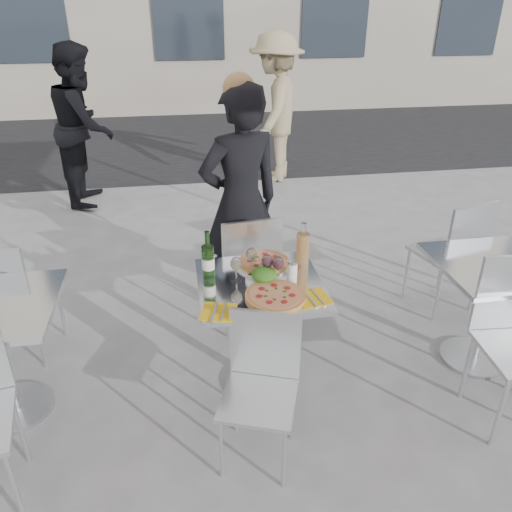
{
  "coord_description": "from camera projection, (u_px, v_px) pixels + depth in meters",
  "views": [
    {
      "loc": [
        -0.43,
        -2.47,
        2.23
      ],
      "look_at": [
        0.0,
        0.15,
        0.85
      ],
      "focal_mm": 35.0,
      "sensor_mm": 36.0,
      "label": 1
    }
  ],
  "objects": [
    {
      "name": "wineglass_white_b",
      "position": [
        251.0,
        255.0,
        2.98
      ],
      "size": [
        0.07,
        0.07,
        0.16
      ],
      "color": "white",
      "rests_on": "main_table"
    },
    {
      "name": "napkin_right",
      "position": [
        312.0,
        297.0,
        2.76
      ],
      "size": [
        0.21,
        0.21,
        0.01
      ],
      "rotation": [
        0.0,
        0.0,
        0.18
      ],
      "color": "yellow",
      "rests_on": "main_table"
    },
    {
      "name": "carafe",
      "position": [
        303.0,
        249.0,
        3.03
      ],
      "size": [
        0.08,
        0.08,
        0.29
      ],
      "color": "#E9AB63",
      "rests_on": "main_table"
    },
    {
      "name": "wine_bottle",
      "position": [
        208.0,
        260.0,
        2.92
      ],
      "size": [
        0.07,
        0.07,
        0.29
      ],
      "color": "#295A22",
      "rests_on": "main_table"
    },
    {
      "name": "salad_plate",
      "position": [
        264.0,
        276.0,
        2.91
      ],
      "size": [
        0.22,
        0.22,
        0.09
      ],
      "color": "white",
      "rests_on": "main_table"
    },
    {
      "name": "pedestrian_b",
      "position": [
        276.0,
        109.0,
        6.48
      ],
      "size": [
        1.12,
        1.4,
        1.89
      ],
      "primitive_type": "imported",
      "rotation": [
        0.0,
        0.0,
        4.31
      ],
      "color": "tan",
      "rests_on": "ground"
    },
    {
      "name": "pizza_near",
      "position": [
        275.0,
        296.0,
        2.76
      ],
      "size": [
        0.34,
        0.34,
        0.02
      ],
      "color": "#BA8448",
      "rests_on": "main_table"
    },
    {
      "name": "napkin_left",
      "position": [
        218.0,
        312.0,
        2.63
      ],
      "size": [
        0.22,
        0.22,
        0.01
      ],
      "rotation": [
        0.0,
        0.0,
        -0.28
      ],
      "color": "yellow",
      "rests_on": "main_table"
    },
    {
      "name": "main_table",
      "position": [
        260.0,
        313.0,
        3.0
      ],
      "size": [
        0.72,
        0.72,
        0.75
      ],
      "color": "#B7BABF",
      "rests_on": "ground"
    },
    {
      "name": "pedestrian_a",
      "position": [
        83.0,
        126.0,
        5.77
      ],
      "size": [
        0.71,
        0.9,
        1.82
      ],
      "primitive_type": "imported",
      "rotation": [
        0.0,
        0.0,
        1.54
      ],
      "color": "black",
      "rests_on": "ground"
    },
    {
      "name": "street_asphalt",
      "position": [
        199.0,
        137.0,
        8.95
      ],
      "size": [
        24.0,
        5.0,
        0.0
      ],
      "primitive_type": "cube",
      "color": "black",
      "rests_on": "ground"
    },
    {
      "name": "chair_far",
      "position": [
        248.0,
        263.0,
        3.55
      ],
      "size": [
        0.46,
        0.48,
        0.92
      ],
      "rotation": [
        0.0,
        0.0,
        3.25
      ],
      "color": "silver",
      "rests_on": "ground"
    },
    {
      "name": "side_chair_rfar",
      "position": [
        456.0,
        248.0,
        3.75
      ],
      "size": [
        0.52,
        0.53,
        0.94
      ],
      "rotation": [
        0.0,
        0.0,
        3.4
      ],
      "color": "silver",
      "rests_on": "ground"
    },
    {
      "name": "side_chair_lfar",
      "position": [
        9.0,
        292.0,
        3.22
      ],
      "size": [
        0.49,
        0.5,
        0.91
      ],
      "rotation": [
        0.0,
        0.0,
        2.94
      ],
      "color": "silver",
      "rests_on": "ground"
    },
    {
      "name": "side_table_right",
      "position": [
        489.0,
        292.0,
        3.22
      ],
      "size": [
        0.72,
        0.72,
        0.75
      ],
      "color": "#B7BABF",
      "rests_on": "ground"
    },
    {
      "name": "wineglass_white_a",
      "position": [
        236.0,
        265.0,
        2.87
      ],
      "size": [
        0.07,
        0.07,
        0.16
      ],
      "color": "white",
      "rests_on": "main_table"
    },
    {
      "name": "sugar_shaker",
      "position": [
        292.0,
        269.0,
        2.95
      ],
      "size": [
        0.06,
        0.06,
        0.11
      ],
      "color": "white",
      "rests_on": "main_table"
    },
    {
      "name": "chair_near",
      "position": [
        262.0,
        377.0,
        2.57
      ],
      "size": [
        0.48,
        0.49,
        0.82
      ],
      "rotation": [
        0.0,
        0.0,
        -0.35
      ],
      "color": "silver",
      "rests_on": "ground"
    },
    {
      "name": "pizza_far",
      "position": [
        264.0,
        263.0,
        3.09
      ],
      "size": [
        0.35,
        0.35,
        0.03
      ],
      "color": "white",
      "rests_on": "main_table"
    },
    {
      "name": "ground",
      "position": [
        260.0,
        382.0,
        3.25
      ],
      "size": [
        80.0,
        80.0,
        0.0
      ],
      "primitive_type": "plane",
      "color": "slate"
    },
    {
      "name": "wineglass_red_b",
      "position": [
        278.0,
        264.0,
        2.88
      ],
      "size": [
        0.07,
        0.07,
        0.16
      ],
      "color": "white",
      "rests_on": "main_table"
    },
    {
      "name": "wineglass_red_a",
      "position": [
        267.0,
        262.0,
        2.91
      ],
      "size": [
        0.07,
        0.07,
        0.16
      ],
      "color": "white",
      "rests_on": "main_table"
    },
    {
      "name": "woman_diner",
      "position": [
        241.0,
        204.0,
        3.68
      ],
      "size": [
        0.74,
        0.6,
        1.75
      ],
      "primitive_type": "imported",
      "rotation": [
        0.0,
        0.0,
        3.46
      ],
      "color": "black",
      "rests_on": "ground"
    }
  ]
}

